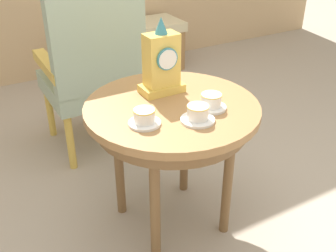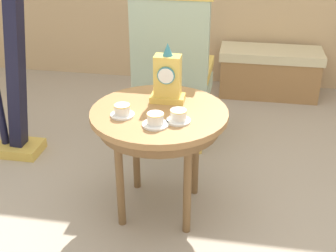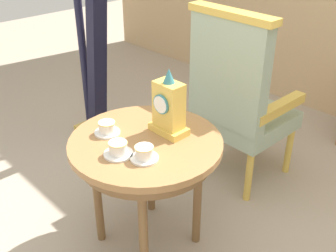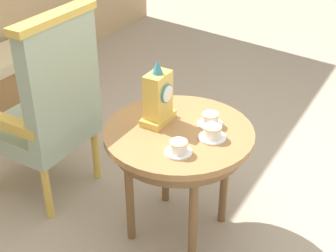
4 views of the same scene
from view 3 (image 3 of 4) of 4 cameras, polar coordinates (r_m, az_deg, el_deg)
The scene contains 7 objects.
side_table at distance 2.03m, azimuth -3.06°, elevation -3.73°, with size 0.75×0.75×0.64m.
teacup_left at distance 2.04m, azimuth -8.42°, elevation -0.31°, with size 0.13×0.13×0.06m.
teacup_right at distance 1.87m, azimuth -6.90°, elevation -3.20°, with size 0.14×0.14×0.07m.
teacup_center at distance 1.83m, azimuth -3.30°, elevation -3.79°, with size 0.13×0.13×0.07m.
mantel_clock at distance 1.98m, azimuth 0.09°, elevation 2.50°, with size 0.19×0.11×0.34m.
armchair at distance 2.56m, azimuth 9.62°, elevation 3.95°, with size 0.56×0.53×1.14m.
harp at distance 3.01m, azimuth -10.40°, elevation 10.90°, with size 0.40×0.24×1.84m.
Camera 3 is at (1.23, -1.02, 1.67)m, focal length 44.16 mm.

